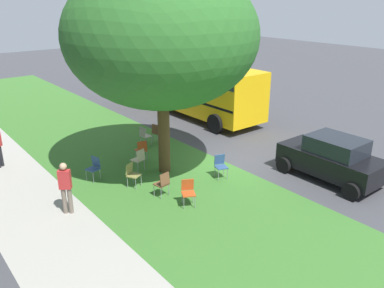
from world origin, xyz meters
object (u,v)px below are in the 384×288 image
object	(u,v)px
parked_car	(332,158)
chair_4	(157,132)
pedestrian_0	(66,186)
street_tree	(161,37)
school_bus	(186,81)
chair_2	(221,164)
chair_7	(163,183)
chair_0	(142,149)
chair_1	(188,191)
chair_8	(132,173)
chair_5	(94,167)
chair_6	(139,158)
chair_3	(145,135)

from	to	relation	value
parked_car	chair_4	bearing A→B (deg)	21.17
chair_4	pedestrian_0	distance (m)	6.70
street_tree	school_bus	xyz separation A→B (m)	(6.13, -5.78, -3.28)
chair_2	chair_7	world-z (taller)	same
chair_0	chair_7	xyz separation A→B (m)	(-3.06, 1.07, 0.00)
chair_1	chair_4	world-z (taller)	same
street_tree	chair_8	distance (m)	4.82
chair_5	parked_car	xyz separation A→B (m)	(-5.36, -6.78, 0.32)
chair_6	chair_7	xyz separation A→B (m)	(-2.30, 0.48, 0.00)
school_bus	pedestrian_0	distance (m)	12.08
chair_3	chair_8	world-z (taller)	same
chair_5	pedestrian_0	world-z (taller)	pedestrian_0
street_tree	pedestrian_0	bearing A→B (deg)	99.64
chair_8	pedestrian_0	size ratio (longest dim) A/B	0.52
chair_7	chair_2	bearing A→B (deg)	-92.08
parked_car	pedestrian_0	size ratio (longest dim) A/B	2.19
chair_6	school_bus	bearing A→B (deg)	-49.89
chair_3	chair_7	xyz separation A→B (m)	(-4.47, 2.11, 0.00)
chair_1	chair_4	size ratio (longest dim) A/B	1.00
street_tree	chair_8	xyz separation A→B (m)	(-0.37, 1.64, -4.52)
chair_3	chair_5	distance (m)	3.79
street_tree	chair_2	bearing A→B (deg)	-143.70
street_tree	school_bus	size ratio (longest dim) A/B	0.72
chair_0	chair_3	bearing A→B (deg)	-36.21
pedestrian_0	chair_7	bearing A→B (deg)	-108.27
school_bus	chair_3	bearing A→B (deg)	124.16
chair_5	chair_6	bearing A→B (deg)	-101.44
chair_1	chair_8	size ratio (longest dim) A/B	1.00
street_tree	chair_5	world-z (taller)	street_tree
chair_2	school_bus	size ratio (longest dim) A/B	0.08
parked_car	pedestrian_0	xyz separation A→B (m)	(3.68, 8.48, 0.09)
chair_4	chair_3	bearing A→B (deg)	90.90
chair_2	chair_8	bearing A→B (deg)	64.72
chair_1	pedestrian_0	world-z (taller)	pedestrian_0
chair_3	chair_7	world-z (taller)	same
chair_5	chair_6	xyz separation A→B (m)	(-0.34, -1.69, 0.00)
pedestrian_0	chair_0	bearing A→B (deg)	-62.21
chair_3	chair_5	size ratio (longest dim) A/B	1.00
chair_1	chair_3	bearing A→B (deg)	-18.26
chair_0	chair_3	world-z (taller)	same
chair_0	chair_4	size ratio (longest dim) A/B	1.00
chair_2	pedestrian_0	world-z (taller)	pedestrian_0
parked_car	chair_5	bearing A→B (deg)	51.69
chair_4	chair_0	bearing A→B (deg)	129.74
chair_6	chair_0	bearing A→B (deg)	-37.81
chair_3	chair_8	xyz separation A→B (m)	(-3.18, 2.51, 0.00)
chair_1	chair_6	xyz separation A→B (m)	(3.28, -0.17, 0.00)
parked_car	chair_6	bearing A→B (deg)	45.43
chair_0	chair_4	xyz separation A→B (m)	(1.42, -1.71, 0.00)
chair_1	chair_3	distance (m)	5.75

